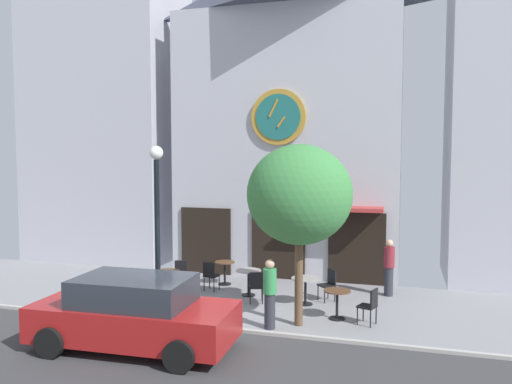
{
  "coord_description": "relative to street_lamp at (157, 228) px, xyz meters",
  "views": [
    {
      "loc": [
        4.86,
        -11.05,
        4.14
      ],
      "look_at": [
        0.86,
        2.69,
        3.09
      ],
      "focal_mm": 35.75,
      "sensor_mm": 36.0,
      "label": 1
    }
  ],
  "objects": [
    {
      "name": "cafe_chair_right_end",
      "position": [
        5.45,
        0.46,
        -1.69
      ],
      "size": [
        0.51,
        0.51,
        0.9
      ],
      "color": "black",
      "rests_on": "ground_plane"
    },
    {
      "name": "street_lamp",
      "position": [
        0.0,
        0.0,
        0.0
      ],
      "size": [
        0.36,
        0.36,
        4.37
      ],
      "color": "black",
      "rests_on": "ground_plane"
    },
    {
      "name": "neighbor_building_left",
      "position": [
        -5.4,
        6.33,
        4.17
      ],
      "size": [
        5.84,
        3.73,
        12.78
      ],
      "color": "#B2B2BC",
      "rests_on": "ground_plane"
    },
    {
      "name": "street_tree",
      "position": [
        3.78,
        -0.02,
        0.96
      ],
      "size": [
        2.54,
        2.29,
        4.4
      ],
      "color": "brown",
      "rests_on": "ground_plane"
    },
    {
      "name": "parked_car_red",
      "position": [
        0.7,
        -2.46,
        -1.46
      ],
      "size": [
        4.35,
        2.13,
        1.55
      ],
      "color": "maroon",
      "rests_on": "ground_plane"
    },
    {
      "name": "cafe_table_center_right",
      "position": [
        0.74,
        3.15,
        -1.72
      ],
      "size": [
        0.64,
        0.64,
        0.74
      ],
      "color": "black",
      "rests_on": "ground_plane"
    },
    {
      "name": "ground_plane",
      "position": [
        1.31,
        -1.46,
        -2.24
      ],
      "size": [
        26.67,
        11.88,
        0.13
      ],
      "color": "gray"
    },
    {
      "name": "pedestrian_maroon",
      "position": [
        5.8,
        3.28,
        -1.36
      ],
      "size": [
        0.36,
        0.36,
        1.67
      ],
      "color": "#2D2D38",
      "rests_on": "ground_plane"
    },
    {
      "name": "clock_building",
      "position": [
        2.18,
        5.67,
        3.56
      ],
      "size": [
        7.77,
        3.71,
        11.2
      ],
      "color": "#B2B2BC",
      "rests_on": "ground_plane"
    },
    {
      "name": "cafe_chair_by_entrance",
      "position": [
        -0.34,
        2.13,
        -1.69
      ],
      "size": [
        0.47,
        0.47,
        0.9
      ],
      "color": "black",
      "rests_on": "ground_plane"
    },
    {
      "name": "cafe_chair_facing_wall",
      "position": [
        -0.9,
        0.67,
        -1.69
      ],
      "size": [
        0.56,
        0.56,
        0.9
      ],
      "color": "black",
      "rests_on": "ground_plane"
    },
    {
      "name": "cafe_table_near_curb",
      "position": [
        -0.38,
        1.31,
        -1.65
      ],
      "size": [
        0.76,
        0.76,
        0.77
      ],
      "color": "black",
      "rests_on": "ground_plane"
    },
    {
      "name": "cafe_table_center",
      "position": [
        4.62,
        0.7,
        -1.7
      ],
      "size": [
        0.68,
        0.68,
        0.74
      ],
      "color": "black",
      "rests_on": "ground_plane"
    },
    {
      "name": "pedestrian_green",
      "position": [
        3.17,
        -0.45,
        -1.36
      ],
      "size": [
        0.35,
        0.35,
        1.67
      ],
      "color": "#2D2D38",
      "rests_on": "ground_plane"
    },
    {
      "name": "cafe_chair_facing_street",
      "position": [
        4.19,
        2.28,
        -1.69
      ],
      "size": [
        0.56,
        0.56,
        0.9
      ],
      "color": "black",
      "rests_on": "ground_plane"
    },
    {
      "name": "cafe_table_near_door",
      "position": [
        3.62,
        1.72,
        -1.67
      ],
      "size": [
        0.78,
        0.78,
        0.75
      ],
      "color": "black",
      "rests_on": "ground_plane"
    },
    {
      "name": "cafe_chair_near_tree",
      "position": [
        0.58,
        2.29,
        -1.69
      ],
      "size": [
        0.45,
        0.45,
        0.9
      ],
      "color": "black",
      "rests_on": "ground_plane"
    },
    {
      "name": "cafe_table_rightmost",
      "position": [
        1.84,
        2.14,
        -1.67
      ],
      "size": [
        0.74,
        0.74,
        0.76
      ],
      "color": "black",
      "rests_on": "ground_plane"
    },
    {
      "name": "cafe_chair_near_lamp",
      "position": [
        2.28,
        1.44,
        -1.69
      ],
      "size": [
        0.5,
        0.5,
        0.9
      ],
      "color": "black",
      "rests_on": "ground_plane"
    }
  ]
}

